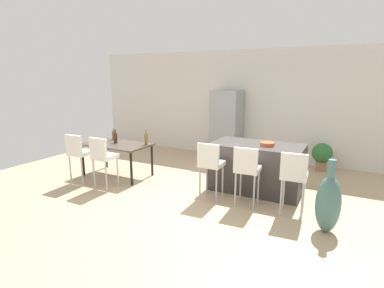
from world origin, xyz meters
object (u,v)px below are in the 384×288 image
Objects in this scene: dining_chair_near at (78,151)px; refrigerator at (227,125)px; bar_chair_middle at (247,167)px; wine_bottle_right at (116,138)px; dining_table at (117,146)px; wine_bottle_end at (146,139)px; bar_chair_right at (294,174)px; bar_chair_left at (210,162)px; wine_glass_left at (106,139)px; dining_chair_far at (103,155)px; wine_bottle_corner at (114,135)px; potted_plant at (322,154)px; floor_vase at (328,203)px; kitchen_island at (256,167)px; fruit_bowl at (267,144)px.

refrigerator is at bearing 59.95° from dining_chair_near.
wine_bottle_right is at bearing 174.36° from bar_chair_middle.
bar_chair_middle is 0.71× the size of dining_table.
bar_chair_right is at bearing -8.27° from wine_bottle_end.
wine_bottle_end is (-1.74, 0.46, 0.17)m from bar_chair_left.
wine_glass_left is (0.22, 0.58, 0.17)m from dining_chair_near.
bar_chair_left and dining_chair_far have the same top height.
bar_chair_left is 2.95m from refrigerator.
wine_bottle_corner is at bearing 172.30° from bar_chair_right.
refrigerator reaches higher than wine_bottle_right.
bar_chair_left is at bearing -119.90° from potted_plant.
wine_bottle_right reaches higher than wine_glass_left.
wine_bottle_right is 0.25m from wine_glass_left.
dining_chair_near is at bearing -89.53° from wine_bottle_corner.
wine_bottle_corner is 0.38m from wine_bottle_right.
bar_chair_middle reaches higher than potted_plant.
floor_vase is at bearing -11.86° from wine_bottle_end.
dining_chair_near reaches higher than wine_glass_left.
dining_table is at bearing -168.94° from kitchen_island.
dining_chair_near reaches higher than kitchen_island.
wine_bottle_corner is at bearing 121.95° from dining_chair_far.
dining_table is at bearing -164.21° from wine_bottle_end.
dining_chair_near is 3.14× the size of wine_bottle_end.
wine_bottle_end is at bearing -172.52° from fruit_bowl.
floor_vase is at bearing -43.53° from fruit_bowl.
wine_bottle_end is (0.67, 0.19, 0.20)m from dining_table.
wine_bottle_corner is at bearing 90.47° from dining_chair_near.
wine_bottle_end reaches higher than dining_chair_far.
kitchen_island is 1.16× the size of dining_table.
wine_bottle_corner is (-0.67, 1.08, 0.15)m from dining_chair_far.
refrigerator is (0.93, 2.36, 0.05)m from wine_bottle_end.
bar_chair_right is 3.97m from wine_glass_left.
wine_bottle_right reaches higher than kitchen_island.
refrigerator is (1.72, 2.76, 0.06)m from wine_glass_left.
kitchen_island is at bearing 139.47° from floor_vase.
bar_chair_left is 1.58× the size of potted_plant.
dining_chair_near is 0.64m from wine_glass_left.
fruit_bowl is at bearing -51.50° from refrigerator.
refrigerator is (1.27, 3.34, 0.22)m from dining_chair_far.
dining_chair_far is at bearing -152.81° from kitchen_island.
kitchen_island is at bearing 95.03° from bar_chair_middle.
wine_bottle_corner is 3.56m from fruit_bowl.
floor_vase is (4.06, 0.20, -0.27)m from dining_chair_far.
floor_vase is (4.73, -0.89, -0.41)m from wine_bottle_corner.
floor_vase is at bearing -9.15° from bar_chair_left.
dining_table is 4.44m from floor_vase.
kitchen_island is 0.94× the size of refrigerator.
dining_chair_near is 6.03× the size of wine_glass_left.
kitchen_island is at bearing -117.52° from potted_plant.
wine_glass_left is 3.41m from fruit_bowl.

